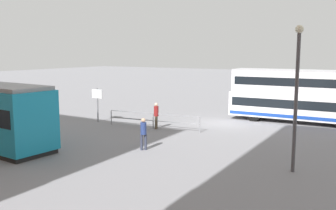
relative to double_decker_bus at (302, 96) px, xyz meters
The scene contains 7 objects.
ground_plane 6.32m from the double_decker_bus, 32.25° to the left, with size 160.00×160.00×0.00m, color gray.
double_decker_bus is the anchor object (origin of this frame).
pedestrian_near_railing 10.94m from the double_decker_bus, 42.34° to the left, with size 0.41×0.41×1.79m.
pedestrian_crossing 13.64m from the double_decker_bus, 65.59° to the left, with size 0.45×0.45×1.73m.
pedestrian_railing 11.17m from the double_decker_bus, 41.65° to the left, with size 6.75×0.91×1.08m.
info_sign 15.20m from the double_decker_bus, 29.20° to the left, with size 1.00×0.14×2.55m.
street_lamp 12.35m from the double_decker_bus, 99.98° to the left, with size 0.36×0.36×6.35m.
Camera 1 is at (-10.66, 25.33, 5.25)m, focal length 40.01 mm.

